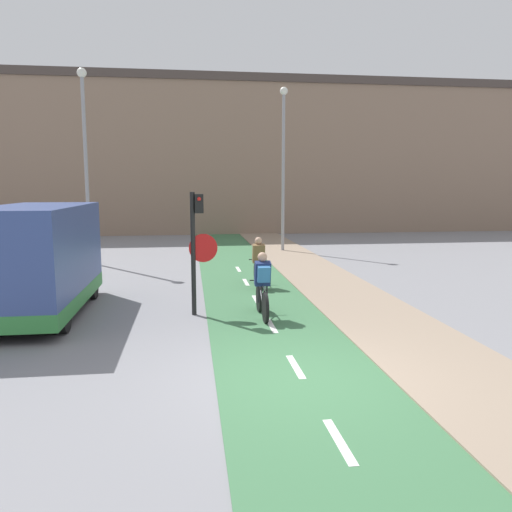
% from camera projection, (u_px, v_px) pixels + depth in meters
% --- Properties ---
extents(ground_plane, '(120.00, 120.00, 0.00)m').
position_uv_depth(ground_plane, '(302.00, 379.00, 7.94)').
color(ground_plane, gray).
extents(bike_lane, '(2.76, 60.00, 0.02)m').
position_uv_depth(bike_lane, '(302.00, 378.00, 7.94)').
color(bike_lane, '#3D7047').
rests_on(bike_lane, ground_plane).
extents(sidewalk_strip, '(2.40, 60.00, 0.05)m').
position_uv_depth(sidewalk_strip, '(454.00, 370.00, 8.27)').
color(sidewalk_strip, gray).
rests_on(sidewalk_strip, ground_plane).
extents(building_row_background, '(60.00, 5.20, 9.87)m').
position_uv_depth(building_row_background, '(215.00, 157.00, 33.13)').
color(building_row_background, '#89705B').
rests_on(building_row_background, ground_plane).
extents(traffic_light_pole, '(0.67, 0.25, 2.91)m').
position_uv_depth(traffic_light_pole, '(197.00, 239.00, 11.65)').
color(traffic_light_pole, black).
rests_on(traffic_light_pole, ground_plane).
extents(street_lamp_far, '(0.36, 0.36, 7.45)m').
position_uv_depth(street_lamp_far, '(85.00, 148.00, 19.15)').
color(street_lamp_far, gray).
rests_on(street_lamp_far, ground_plane).
extents(street_lamp_sidewalk, '(0.36, 0.36, 7.45)m').
position_uv_depth(street_lamp_sidewalk, '(283.00, 154.00, 22.77)').
color(street_lamp_sidewalk, gray).
rests_on(street_lamp_sidewalk, ground_plane).
extents(cyclist_near, '(0.46, 1.71, 1.54)m').
position_uv_depth(cyclist_near, '(262.00, 287.00, 11.51)').
color(cyclist_near, black).
rests_on(cyclist_near, ground_plane).
extents(cyclist_far, '(0.46, 1.67, 1.52)m').
position_uv_depth(cyclist_far, '(258.00, 265.00, 15.06)').
color(cyclist_far, black).
rests_on(cyclist_far, ground_plane).
extents(van, '(2.00, 4.95, 2.59)m').
position_uv_depth(van, '(39.00, 262.00, 11.71)').
color(van, '#334784').
rests_on(van, ground_plane).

